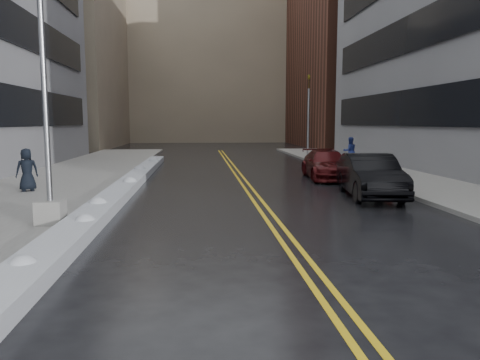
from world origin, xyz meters
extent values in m
plane|color=black|center=(0.00, 0.00, 0.00)|extent=(160.00, 160.00, 0.00)
cube|color=gray|center=(-5.75, 10.00, 0.07)|extent=(5.50, 50.00, 0.15)
cube|color=gray|center=(10.00, 10.00, 0.07)|extent=(4.00, 50.00, 0.15)
cube|color=gold|center=(2.35, 10.00, 0.00)|extent=(0.12, 50.00, 0.01)
cube|color=gold|center=(2.65, 10.00, 0.00)|extent=(0.12, 50.00, 0.01)
cube|color=#B7BAC0|center=(-2.45, 8.00, 0.17)|extent=(0.90, 30.00, 0.34)
cube|color=gray|center=(-15.50, 44.00, 9.00)|extent=(14.00, 22.00, 18.00)
cube|color=#562D21|center=(19.00, 42.00, 14.00)|extent=(14.00, 20.00, 28.00)
cube|color=gray|center=(2.00, 60.00, 11.00)|extent=(36.00, 16.00, 22.00)
cube|color=gray|center=(-3.30, 2.00, 0.45)|extent=(0.65, 0.65, 0.60)
cylinder|color=gray|center=(-3.30, 2.00, 4.25)|extent=(0.14, 0.14, 7.00)
cylinder|color=maroon|center=(9.00, 10.00, 0.45)|extent=(0.24, 0.24, 0.60)
sphere|color=maroon|center=(9.00, 10.00, 0.75)|extent=(0.26, 0.26, 0.26)
cylinder|color=maroon|center=(9.00, 10.00, 0.50)|extent=(0.25, 0.10, 0.10)
cylinder|color=gray|center=(8.50, 24.00, 2.65)|extent=(0.14, 0.14, 5.00)
imported|color=#594C0C|center=(8.50, 24.00, 5.65)|extent=(0.16, 0.20, 1.00)
imported|color=black|center=(-5.95, 7.94, 0.95)|extent=(0.93, 0.82, 1.61)
imported|color=navy|center=(9.48, 17.21, 0.99)|extent=(0.83, 0.65, 1.68)
imported|color=black|center=(6.68, 6.33, 0.79)|extent=(2.21, 4.93, 1.57)
imported|color=#410A0C|center=(6.60, 11.90, 0.69)|extent=(2.24, 4.87, 1.38)
camera|label=1|loc=(0.49, -10.08, 2.73)|focal=35.00mm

